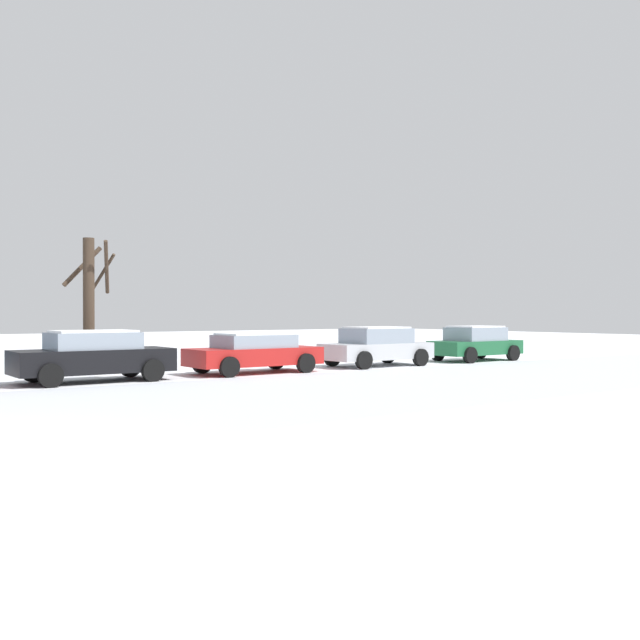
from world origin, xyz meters
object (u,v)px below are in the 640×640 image
parked_car_black (93,356)px  parked_car_red (254,352)px  parked_car_green (475,343)px  parked_car_silver (377,346)px

parked_car_black → parked_car_red: size_ratio=1.00×
parked_car_black → parked_car_green: (15.64, -0.03, -0.02)m
parked_car_red → parked_car_silver: parked_car_silver is taller
parked_car_silver → parked_car_green: bearing=-0.7°
parked_car_black → parked_car_red: parked_car_black is taller
parked_car_black → parked_car_silver: bearing=0.2°
parked_car_black → parked_car_red: bearing=-0.2°
parked_car_red → parked_car_black: bearing=179.8°
parked_car_black → parked_car_green: 15.64m
parked_car_red → parked_car_silver: bearing=0.6°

